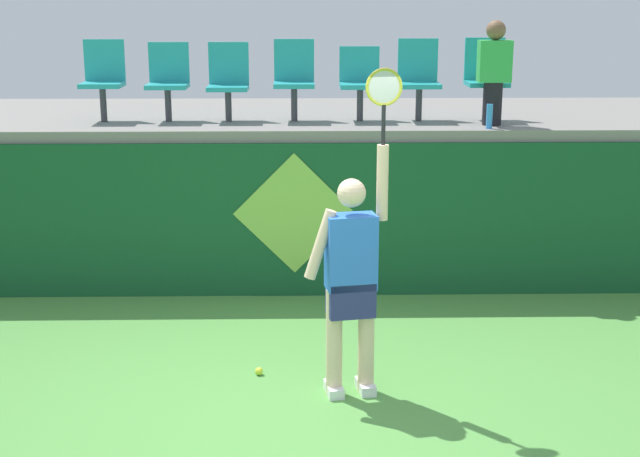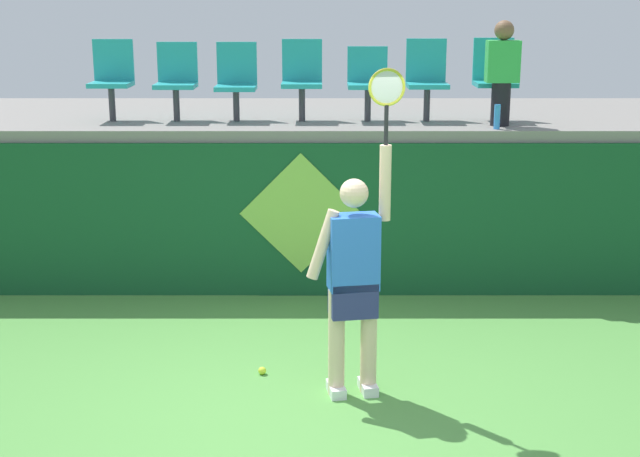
{
  "view_description": "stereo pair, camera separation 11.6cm",
  "coord_description": "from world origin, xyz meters",
  "px_view_note": "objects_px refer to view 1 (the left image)",
  "views": [
    {
      "loc": [
        0.08,
        -6.05,
        3.07
      ],
      "look_at": [
        0.23,
        1.06,
        1.22
      ],
      "focal_mm": 50.12,
      "sensor_mm": 36.0,
      "label": 1
    },
    {
      "loc": [
        0.2,
        -6.06,
        3.07
      ],
      "look_at": [
        0.23,
        1.06,
        1.22
      ],
      "focal_mm": 50.12,
      "sensor_mm": 36.0,
      "label": 2
    }
  ],
  "objects_px": {
    "tennis_player": "(352,275)",
    "stadium_chair_5": "(419,76)",
    "tennis_ball": "(259,371)",
    "stadium_chair_2": "(228,79)",
    "stadium_chair_0": "(103,76)",
    "water_bottle": "(489,116)",
    "stadium_chair_1": "(168,78)",
    "stadium_chair_6": "(486,75)",
    "stadium_chair_4": "(360,79)",
    "spectator_0": "(494,70)",
    "stadium_chair_3": "(294,76)"
  },
  "relations": [
    {
      "from": "tennis_ball",
      "to": "stadium_chair_2",
      "type": "relative_size",
      "value": 0.08
    },
    {
      "from": "stadium_chair_2",
      "to": "stadium_chair_5",
      "type": "xyz_separation_m",
      "value": [
        2.09,
        0.0,
        0.03
      ]
    },
    {
      "from": "stadium_chair_0",
      "to": "stadium_chair_4",
      "type": "bearing_deg",
      "value": -0.14
    },
    {
      "from": "tennis_ball",
      "to": "stadium_chair_4",
      "type": "distance_m",
      "value": 3.77
    },
    {
      "from": "stadium_chair_0",
      "to": "stadium_chair_2",
      "type": "xyz_separation_m",
      "value": [
        1.36,
        0.0,
        -0.03
      ]
    },
    {
      "from": "stadium_chair_3",
      "to": "spectator_0",
      "type": "height_order",
      "value": "spectator_0"
    },
    {
      "from": "stadium_chair_6",
      "to": "spectator_0",
      "type": "bearing_deg",
      "value": -90.0
    },
    {
      "from": "spectator_0",
      "to": "stadium_chair_2",
      "type": "bearing_deg",
      "value": 171.46
    },
    {
      "from": "water_bottle",
      "to": "stadium_chair_5",
      "type": "relative_size",
      "value": 0.29
    },
    {
      "from": "water_bottle",
      "to": "stadium_chair_0",
      "type": "height_order",
      "value": "stadium_chair_0"
    },
    {
      "from": "stadium_chair_2",
      "to": "stadium_chair_4",
      "type": "relative_size",
      "value": 1.06
    },
    {
      "from": "stadium_chair_2",
      "to": "stadium_chair_4",
      "type": "height_order",
      "value": "stadium_chair_2"
    },
    {
      "from": "stadium_chair_5",
      "to": "stadium_chair_3",
      "type": "bearing_deg",
      "value": -179.94
    },
    {
      "from": "stadium_chair_1",
      "to": "spectator_0",
      "type": "bearing_deg",
      "value": -6.9
    },
    {
      "from": "stadium_chair_6",
      "to": "stadium_chair_1",
      "type": "bearing_deg",
      "value": -179.96
    },
    {
      "from": "stadium_chair_2",
      "to": "stadium_chair_6",
      "type": "relative_size",
      "value": 0.95
    },
    {
      "from": "tennis_player",
      "to": "stadium_chair_4",
      "type": "distance_m",
      "value": 3.5
    },
    {
      "from": "stadium_chair_3",
      "to": "spectator_0",
      "type": "bearing_deg",
      "value": -11.35
    },
    {
      "from": "tennis_player",
      "to": "tennis_ball",
      "type": "relative_size",
      "value": 38.85
    },
    {
      "from": "water_bottle",
      "to": "stadium_chair_0",
      "type": "distance_m",
      "value": 4.17
    },
    {
      "from": "stadium_chair_4",
      "to": "stadium_chair_5",
      "type": "height_order",
      "value": "stadium_chair_5"
    },
    {
      "from": "stadium_chair_0",
      "to": "stadium_chair_2",
      "type": "bearing_deg",
      "value": 0.06
    },
    {
      "from": "water_bottle",
      "to": "stadium_chair_1",
      "type": "xyz_separation_m",
      "value": [
        -3.4,
        0.69,
        0.34
      ]
    },
    {
      "from": "water_bottle",
      "to": "stadium_chair_2",
      "type": "relative_size",
      "value": 0.3
    },
    {
      "from": "tennis_player",
      "to": "stadium_chair_0",
      "type": "bearing_deg",
      "value": 127.74
    },
    {
      "from": "tennis_ball",
      "to": "stadium_chair_0",
      "type": "bearing_deg",
      "value": 121.47
    },
    {
      "from": "tennis_ball",
      "to": "stadium_chair_3",
      "type": "xyz_separation_m",
      "value": [
        0.29,
        2.93,
        2.19
      ]
    },
    {
      "from": "stadium_chair_0",
      "to": "stadium_chair_5",
      "type": "distance_m",
      "value": 3.44
    },
    {
      "from": "tennis_ball",
      "to": "stadium_chair_1",
      "type": "relative_size",
      "value": 0.08
    },
    {
      "from": "stadium_chair_1",
      "to": "stadium_chair_2",
      "type": "xyz_separation_m",
      "value": [
        0.66,
        0.0,
        -0.01
      ]
    },
    {
      "from": "tennis_player",
      "to": "stadium_chair_3",
      "type": "distance_m",
      "value": 3.54
    },
    {
      "from": "water_bottle",
      "to": "stadium_chair_6",
      "type": "xyz_separation_m",
      "value": [
        0.08,
        0.69,
        0.36
      ]
    },
    {
      "from": "tennis_player",
      "to": "stadium_chair_2",
      "type": "height_order",
      "value": "stadium_chair_2"
    },
    {
      "from": "tennis_player",
      "to": "stadium_chair_5",
      "type": "xyz_separation_m",
      "value": [
        0.91,
        3.28,
        1.24
      ]
    },
    {
      "from": "tennis_player",
      "to": "stadium_chair_6",
      "type": "height_order",
      "value": "stadium_chair_6"
    },
    {
      "from": "tennis_ball",
      "to": "stadium_chair_5",
      "type": "distance_m",
      "value": 4.01
    },
    {
      "from": "stadium_chair_5",
      "to": "spectator_0",
      "type": "relative_size",
      "value": 0.81
    },
    {
      "from": "stadium_chair_6",
      "to": "spectator_0",
      "type": "relative_size",
      "value": 0.82
    },
    {
      "from": "stadium_chair_1",
      "to": "stadium_chair_2",
      "type": "bearing_deg",
      "value": 0.25
    },
    {
      "from": "stadium_chair_4",
      "to": "water_bottle",
      "type": "bearing_deg",
      "value": -27.62
    },
    {
      "from": "stadium_chair_0",
      "to": "stadium_chair_1",
      "type": "bearing_deg",
      "value": -0.11
    },
    {
      "from": "tennis_player",
      "to": "water_bottle",
      "type": "bearing_deg",
      "value": 58.95
    },
    {
      "from": "stadium_chair_4",
      "to": "stadium_chair_1",
      "type": "bearing_deg",
      "value": 179.86
    },
    {
      "from": "spectator_0",
      "to": "water_bottle",
      "type": "bearing_deg",
      "value": -107.2
    },
    {
      "from": "stadium_chair_1",
      "to": "stadium_chair_5",
      "type": "xyz_separation_m",
      "value": [
        2.74,
        0.0,
        0.01
      ]
    },
    {
      "from": "stadium_chair_2",
      "to": "stadium_chair_6",
      "type": "distance_m",
      "value": 2.82
    },
    {
      "from": "tennis_player",
      "to": "water_bottle",
      "type": "relative_size",
      "value": 10.13
    },
    {
      "from": "tennis_player",
      "to": "stadium_chair_5",
      "type": "relative_size",
      "value": 2.91
    },
    {
      "from": "tennis_ball",
      "to": "stadium_chair_6",
      "type": "height_order",
      "value": "stadium_chair_6"
    },
    {
      "from": "stadium_chair_6",
      "to": "spectator_0",
      "type": "height_order",
      "value": "spectator_0"
    }
  ]
}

